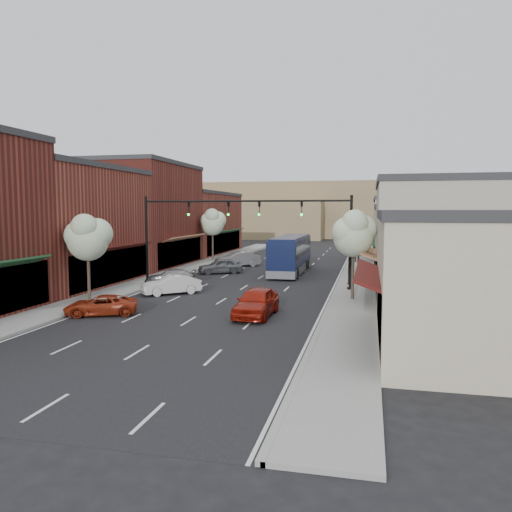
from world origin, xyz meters
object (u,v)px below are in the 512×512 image
Objects in this scene: coach_bus at (291,254)px; tree_right_far at (359,230)px; tree_left_near at (88,237)px; lamp_post_near at (349,248)px; signal_mast_right at (318,228)px; tree_left_far at (213,222)px; lamp_post_far at (356,236)px; red_hatchback at (256,302)px; parked_car_d at (220,266)px; parked_car_b at (171,285)px; signal_mast_left at (174,227)px; parked_car_c at (171,277)px; parked_car_a at (101,305)px; parked_car_e at (238,259)px; tree_right_near at (354,233)px.

tree_right_far is at bearing 20.80° from coach_bus.
lamp_post_near is at bearing 33.33° from tree_left_near.
tree_left_far is (-13.87, 17.95, -0.02)m from signal_mast_right.
red_hatchback is at bearing -98.64° from lamp_post_far.
tree_left_near is at bearing -44.96° from parked_car_d.
lamp_post_far is 1.08× the size of parked_car_b.
signal_mast_left is 4.10m from parked_car_c.
parked_car_a is at bearing -84.43° from tree_left_far.
lamp_post_far reaches higher than parked_car_a.
parked_car_d reaches higher than parked_car_c.
signal_mast_left reaches higher than parked_car_e.
tree_left_near is 0.50× the size of coach_bus.
signal_mast_right reaches higher than tree_right_near.
lamp_post_near is 13.45m from red_hatchback.
tree_right_far is at bearing 47.39° from parked_car_e.
tree_left_near is at bearing -27.36° from parked_car_c.
coach_bus is 6.70m from parked_car_d.
signal_mast_left is 1.34× the size of tree_left_far.
parked_car_c is 0.97× the size of parked_car_d.
lamp_post_near is 14.35m from parked_car_c.
tree_left_far reaches higher than parked_car_d.
signal_mast_left reaches higher than parked_car_c.
signal_mast_left reaches higher than tree_right_near.
tree_left_far is 1.29× the size of red_hatchback.
parked_car_c is (2.05, 8.53, -3.63)m from tree_left_near.
parked_car_c is (-14.55, 4.53, -3.86)m from tree_right_near.
lamp_post_near is 19.45m from parked_car_a.
tree_left_far is at bearing 114.02° from red_hatchback.
tree_left_near reaches higher than parked_car_e.
tree_left_near is 20.55m from coach_bus.
coach_bus is 2.82× the size of parked_car_c.
lamp_post_far is (16.05, 28.06, -1.22)m from tree_left_near.
tree_left_near is at bearing -119.78° from lamp_post_far.
parked_car_d reaches higher than parked_car_a.
signal_mast_right is at bearing 30.14° from tree_left_near.
tree_left_far is 11.64m from parked_car_d.
lamp_post_near is at bearing -51.33° from coach_bus.
tree_left_far is 1.38× the size of lamp_post_far.
tree_right_near reaches higher than tree_left_near.
tree_right_far is 9.51m from lamp_post_near.
parked_car_d is at bearing 151.17° from parked_car_c.
parked_car_c is at bearing 177.70° from signal_mast_right.
signal_mast_right is at bearing 78.22° from red_hatchback.
tree_right_far is 27.47m from parked_car_a.
tree_right_near is 1.34× the size of lamp_post_far.
parked_car_d is (1.95, 7.25, 0.13)m from parked_car_c.
parked_car_a is (2.88, -3.55, -3.66)m from tree_left_near.
tree_right_far is at bearing 40.54° from signal_mast_left.
tree_right_near is 1.10× the size of tree_right_far.
coach_bus is (10.36, 17.58, -2.40)m from tree_left_near.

